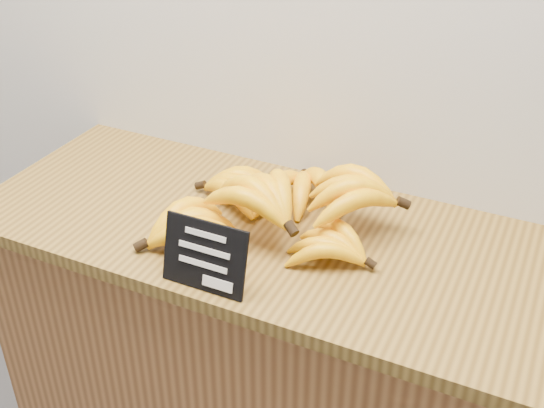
# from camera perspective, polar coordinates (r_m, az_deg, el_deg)

# --- Properties ---
(counter) EXTENTS (1.26, 0.50, 0.90)m
(counter) POSITION_cam_1_polar(r_m,az_deg,el_deg) (1.72, 0.74, -15.50)
(counter) COLOR #945E2F
(counter) RESTS_ON ground
(counter_top) EXTENTS (1.33, 0.54, 0.03)m
(counter_top) POSITION_cam_1_polar(r_m,az_deg,el_deg) (1.42, 0.87, -2.65)
(counter_top) COLOR olive
(counter_top) RESTS_ON counter
(chalkboard_sign) EXTENTS (0.17, 0.04, 0.13)m
(chalkboard_sign) POSITION_cam_1_polar(r_m,az_deg,el_deg) (1.23, -5.68, -4.36)
(chalkboard_sign) COLOR black
(chalkboard_sign) RESTS_ON counter_top
(banana_pile) EXTENTS (0.50, 0.41, 0.13)m
(banana_pile) POSITION_cam_1_polar(r_m,az_deg,el_deg) (1.39, 0.31, -0.04)
(banana_pile) COLOR #FFBC0A
(banana_pile) RESTS_ON counter_top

